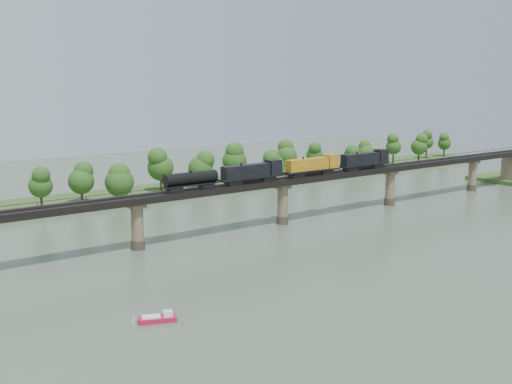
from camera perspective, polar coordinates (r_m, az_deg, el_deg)
ground at (r=139.78m, az=10.28°, el=-4.98°), size 400.00×400.00×0.00m
far_bank at (r=205.12m, az=-7.50°, el=0.11°), size 300.00×24.00×1.60m
bridge at (r=159.70m, az=2.38°, el=-0.93°), size 236.00×30.00×11.50m
bridge_superstructure at (r=158.62m, az=2.40°, el=1.31°), size 220.00×4.90×0.75m
far_treeline at (r=196.08m, az=-8.98°, el=1.99°), size 289.06×17.54×13.60m
freight_train at (r=160.35m, az=3.27°, el=2.14°), size 71.19×2.77×4.90m
motorboat at (r=98.61m, az=-8.71°, el=-11.03°), size 5.98×4.05×1.58m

